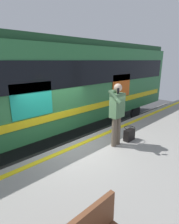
% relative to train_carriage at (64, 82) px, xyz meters
% --- Properties ---
extents(ground_plane, '(25.12, 25.12, 0.00)m').
position_rel_train_carriage_xyz_m(ground_plane, '(1.44, 2.37, -2.55)').
color(ground_plane, '#3D3D3F').
extents(platform, '(16.63, 5.09, 1.08)m').
position_rel_train_carriage_xyz_m(platform, '(1.44, 4.91, -2.01)').
color(platform, gray).
rests_on(platform, ground).
extents(safety_line, '(16.30, 0.16, 0.01)m').
position_rel_train_carriage_xyz_m(safety_line, '(1.44, 2.67, -1.47)').
color(safety_line, yellow).
rests_on(safety_line, platform).
extents(track_rail_near, '(21.62, 0.08, 0.16)m').
position_rel_train_carriage_xyz_m(track_rail_near, '(1.44, 0.71, -2.47)').
color(track_rail_near, slate).
rests_on(track_rail_near, ground).
extents(track_rail_far, '(21.62, 0.08, 0.16)m').
position_rel_train_carriage_xyz_m(track_rail_far, '(1.44, -0.72, -2.47)').
color(track_rail_far, slate).
rests_on(track_rail_far, ground).
extents(train_carriage, '(12.66, 2.78, 4.03)m').
position_rel_train_carriage_xyz_m(train_carriage, '(0.00, 0.00, 0.00)').
color(train_carriage, '#2D723F').
rests_on(train_carriage, ground).
extents(passenger, '(0.57, 0.55, 1.77)m').
position_rel_train_carriage_xyz_m(passenger, '(0.81, 3.41, -0.43)').
color(passenger, brown).
rests_on(passenger, platform).
extents(handbag, '(0.37, 0.33, 0.42)m').
position_rel_train_carriage_xyz_m(handbag, '(0.26, 3.51, -1.28)').
color(handbag, black).
rests_on(handbag, platform).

